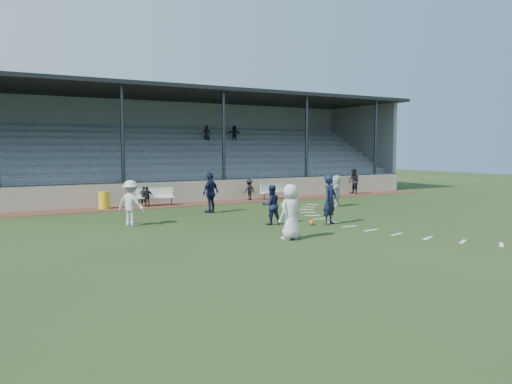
% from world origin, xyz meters
% --- Properties ---
extents(ground, '(90.00, 90.00, 0.00)m').
position_xyz_m(ground, '(0.00, 0.00, 0.00)').
color(ground, '#263917').
rests_on(ground, ground).
extents(cinder_track, '(34.00, 2.00, 0.02)m').
position_xyz_m(cinder_track, '(0.00, 10.50, 0.01)').
color(cinder_track, '#582E23').
rests_on(cinder_track, ground).
extents(retaining_wall, '(34.00, 0.18, 1.20)m').
position_xyz_m(retaining_wall, '(0.00, 11.55, 0.60)').
color(retaining_wall, '#C0B194').
rests_on(retaining_wall, ground).
extents(bench_left, '(2.04, 0.83, 0.95)m').
position_xyz_m(bench_left, '(-1.59, 10.69, 0.58)').
color(bench_left, silver).
rests_on(bench_left, cinder_track).
extents(bench_right, '(2.04, 0.93, 0.95)m').
position_xyz_m(bench_right, '(5.74, 10.49, 0.58)').
color(bench_right, silver).
rests_on(bench_right, cinder_track).
extents(trash_bin, '(0.54, 0.54, 0.87)m').
position_xyz_m(trash_bin, '(-4.29, 10.63, 0.46)').
color(trash_bin, yellow).
rests_on(trash_bin, cinder_track).
extents(football, '(0.20, 0.20, 0.20)m').
position_xyz_m(football, '(1.75, 1.04, 0.10)').
color(football, '#E35F0D').
rests_on(football, ground).
extents(player_white_lead, '(1.04, 0.80, 1.88)m').
position_xyz_m(player_white_lead, '(-0.75, -1.19, 0.94)').
color(player_white_lead, silver).
rests_on(player_white_lead, ground).
extents(player_navy_lead, '(0.86, 0.74, 2.00)m').
position_xyz_m(player_navy_lead, '(2.50, 0.84, 1.00)').
color(player_navy_lead, '#121833').
rests_on(player_navy_lead, ground).
extents(player_navy_mid, '(0.85, 0.71, 1.60)m').
position_xyz_m(player_navy_mid, '(0.40, 1.96, 0.80)').
color(player_navy_mid, '#121833').
rests_on(player_navy_mid, ground).
extents(player_white_wing, '(1.27, 1.33, 1.81)m').
position_xyz_m(player_white_wing, '(-4.62, 4.45, 0.91)').
color(player_white_wing, silver).
rests_on(player_white_wing, ground).
extents(player_navy_wing, '(1.21, 0.96, 1.92)m').
position_xyz_m(player_navy_wing, '(-0.18, 6.58, 0.96)').
color(player_navy_wing, '#121833').
rests_on(player_navy_wing, ground).
extents(player_white_back, '(1.55, 1.31, 1.67)m').
position_xyz_m(player_white_back, '(6.68, 5.64, 0.84)').
color(player_white_back, silver).
rests_on(player_white_back, ground).
extents(official, '(0.71, 0.87, 1.70)m').
position_xyz_m(official, '(12.25, 10.69, 0.87)').
color(official, black).
rests_on(official, cinder_track).
extents(sub_left_near, '(0.41, 0.29, 1.05)m').
position_xyz_m(sub_left_near, '(-2.20, 10.72, 0.54)').
color(sub_left_near, black).
rests_on(sub_left_near, cinder_track).
extents(sub_left_far, '(0.63, 0.28, 1.07)m').
position_xyz_m(sub_left_far, '(-2.11, 10.35, 0.55)').
color(sub_left_far, black).
rests_on(sub_left_far, cinder_track).
extents(sub_right, '(0.89, 0.65, 1.24)m').
position_xyz_m(sub_right, '(4.18, 10.67, 0.64)').
color(sub_right, black).
rests_on(sub_right, cinder_track).
extents(grandstand, '(34.60, 9.00, 6.61)m').
position_xyz_m(grandstand, '(0.00, 16.26, 2.20)').
color(grandstand, gray).
rests_on(grandstand, ground).
extents(penalty_arc, '(3.89, 14.63, 0.01)m').
position_xyz_m(penalty_arc, '(4.12, 0.00, 0.01)').
color(penalty_arc, white).
rests_on(penalty_arc, ground).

